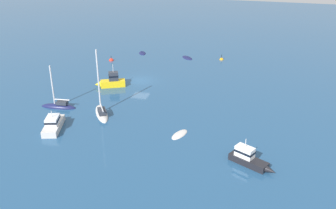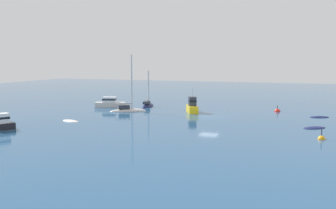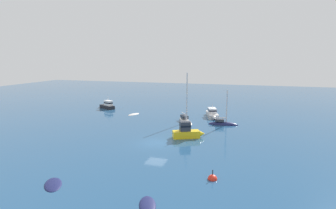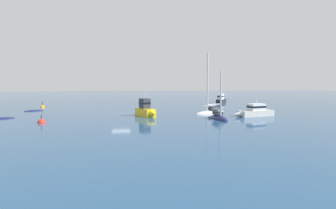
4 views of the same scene
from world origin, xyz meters
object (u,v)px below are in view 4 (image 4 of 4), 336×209
at_px(cabin_cruiser, 221,99).
at_px(yacht, 210,111).
at_px(ketch, 219,118).
at_px(tender, 211,106).
at_px(skiff, 3,119).
at_px(tender_1, 34,111).
at_px(launch, 146,110).
at_px(channel_buoy, 41,123).
at_px(powerboat, 255,111).
at_px(mooring_buoy, 42,107).

height_order(cabin_cruiser, yacht, yacht).
height_order(cabin_cruiser, ketch, ketch).
bearing_deg(tender, yacht, -85.11).
relative_size(skiff, tender_1, 0.94).
xyz_separation_m(launch, skiff, (17.31, 0.87, -0.83)).
bearing_deg(yacht, channel_buoy, -12.79).
distance_m(tender, powerboat, 14.87).
bearing_deg(tender_1, mooring_buoy, -124.12).
distance_m(cabin_cruiser, yacht, 19.98).
height_order(cabin_cruiser, mooring_buoy, cabin_cruiser).
height_order(launch, skiff, launch).
bearing_deg(cabin_cruiser, channel_buoy, 160.94).
distance_m(skiff, cabin_cruiser, 39.86).
xyz_separation_m(launch, mooring_buoy, (17.17, -14.23, -0.82)).
distance_m(yacht, channel_buoy, 21.97).
bearing_deg(launch, cabin_cruiser, 118.04).
xyz_separation_m(ketch, mooring_buoy, (25.80, -18.17, -0.15)).
relative_size(powerboat, mooring_buoy, 4.37).
distance_m(ketch, channel_buoy, 20.30).
height_order(tender_1, yacht, yacht).
xyz_separation_m(tender, channel_buoy, (23.40, 18.05, 0.00)).
relative_size(tender_1, mooring_buoy, 2.30).
height_order(launch, ketch, ketch).
relative_size(tender_1, ketch, 0.50).
bearing_deg(mooring_buoy, yacht, 155.72).
distance_m(tender, skiff, 32.28).
distance_m(skiff, mooring_buoy, 15.10).
bearing_deg(tender, powerboat, -62.61).
bearing_deg(tender_1, powerboat, 123.35).
distance_m(skiff, channel_buoy, 6.94).
bearing_deg(launch, tender, 113.20).
bearing_deg(yacht, mooring_buoy, -56.38).
distance_m(powerboat, yacht, 6.27).
bearing_deg(tender, ketch, -81.58).
bearing_deg(cabin_cruiser, launch, 170.63).
bearing_deg(cabin_cruiser, tender_1, 139.56).
distance_m(launch, tender_1, 18.46).
height_order(yacht, mooring_buoy, yacht).
height_order(tender, launch, launch).
relative_size(yacht, mooring_buoy, 6.49).
bearing_deg(powerboat, channel_buoy, -9.16).
distance_m(cabin_cruiser, ketch, 26.14).
relative_size(ketch, channel_buoy, 4.75).
bearing_deg(powerboat, launch, -22.81).
height_order(tender, channel_buoy, channel_buoy).
xyz_separation_m(tender, tender_1, (28.36, 5.15, 0.00)).
xyz_separation_m(cabin_cruiser, mooring_buoy, (33.07, 6.93, -0.69)).
height_order(tender_1, ketch, ketch).
bearing_deg(channel_buoy, ketch, -177.34).
xyz_separation_m(skiff, cabin_cruiser, (-33.21, -22.03, 0.70)).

